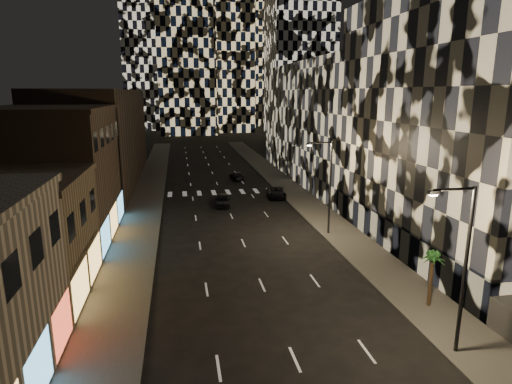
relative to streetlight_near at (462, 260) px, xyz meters
name	(u,v)px	position (x,y,z in m)	size (l,w,h in m)	color
sidewalk_left	(147,195)	(-18.35, 40.00, -5.28)	(4.00, 120.00, 0.15)	#47443F
sidewalk_right	(290,189)	(1.65, 40.00, -5.28)	(4.00, 120.00, 0.15)	#47443F
curb_left	(163,194)	(-16.25, 40.00, -5.28)	(0.20, 120.00, 0.15)	#4C4C47
curb_right	(276,190)	(-0.45, 40.00, -5.28)	(0.20, 120.00, 0.15)	#4C4C47
retail_tan	(5,242)	(-25.35, 11.00, -1.35)	(10.00, 10.00, 8.00)	#756246
retail_brown	(54,177)	(-25.35, 23.50, 0.65)	(10.00, 15.00, 12.00)	#483728
retail_filler_left	(102,137)	(-25.35, 50.00, 1.65)	(10.00, 40.00, 14.00)	#483728
midrise_right	(483,124)	(11.65, 14.50, 5.65)	(16.00, 25.00, 22.00)	#232326
midrise_base	(391,236)	(3.95, 14.50, -3.85)	(0.60, 25.00, 3.00)	#383838
midrise_filler_right	(341,122)	(11.65, 47.00, 3.65)	(16.00, 40.00, 18.00)	#232326
streetlight_near	(462,260)	(0.00, 0.00, 0.00)	(2.55, 0.25, 9.00)	black
streetlight_far	(328,181)	(0.00, 20.00, 0.00)	(2.55, 0.25, 9.00)	black
car_dark_midlane	(223,200)	(-8.85, 32.58, -4.60)	(1.78, 4.42, 1.51)	black
car_dark_oncoming	(237,176)	(-4.85, 48.61, -4.74)	(1.72, 4.23, 1.23)	black
car_dark_rightlane	(277,192)	(-1.35, 35.76, -4.67)	(2.27, 4.93, 1.37)	black
palm_tree	(433,261)	(1.66, 4.87, -2.14)	(1.90, 1.86, 3.72)	#47331E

